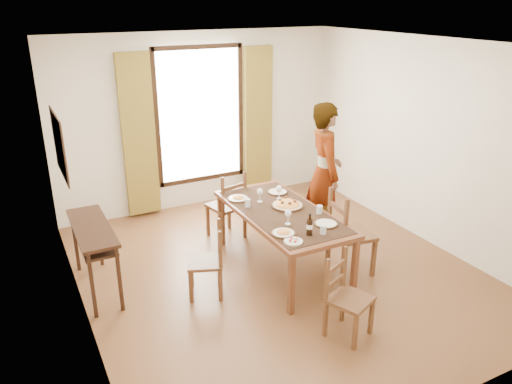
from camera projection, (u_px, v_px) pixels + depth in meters
name	position (u px, v px, depth m)	size (l,w,h in m)	color
ground	(277.00, 271.00, 6.16)	(5.00, 5.00, 0.00)	#54391A
room_shell	(273.00, 148.00, 5.70)	(4.60, 5.10, 2.74)	silver
console_table	(93.00, 235.00, 5.54)	(0.38, 1.20, 0.80)	#311C10
dining_table	(282.00, 216.00, 6.01)	(0.94, 1.97, 0.76)	brown
chair_west	(208.00, 263.00, 5.54)	(0.49, 0.49, 0.85)	#55361C
chair_north	(227.00, 207.00, 6.86)	(0.51, 0.51, 0.97)	#55361C
chair_south	(347.00, 299.00, 4.87)	(0.50, 0.50, 0.87)	#55361C
chair_east	(349.00, 235.00, 5.96)	(0.53, 0.53, 1.06)	#55361C
man	(325.00, 172.00, 6.71)	(0.64, 0.80, 1.90)	gray
plate_sw	(283.00, 232.00, 5.40)	(0.27, 0.27, 0.05)	silver
plate_se	(326.00, 222.00, 5.62)	(0.27, 0.27, 0.05)	silver
plate_nw	(238.00, 197.00, 6.32)	(0.27, 0.27, 0.05)	silver
plate_ne	(278.00, 191.00, 6.53)	(0.27, 0.27, 0.05)	silver
pasta_platter	(287.00, 203.00, 6.10)	(0.40, 0.40, 0.10)	#C25218
caprese_plate	(293.00, 240.00, 5.22)	(0.20, 0.20, 0.04)	silver
wine_glass_a	(288.00, 217.00, 5.60)	(0.08, 0.08, 0.18)	white
wine_glass_b	(279.00, 192.00, 6.31)	(0.08, 0.08, 0.18)	white
wine_glass_c	(260.00, 195.00, 6.22)	(0.08, 0.08, 0.18)	white
tumbler_a	(319.00, 210.00, 5.90)	(0.07, 0.07, 0.10)	silver
tumbler_b	(248.00, 203.00, 6.09)	(0.07, 0.07, 0.10)	silver
tumbler_c	(323.00, 229.00, 5.40)	(0.07, 0.07, 0.10)	silver
wine_bottle	(310.00, 224.00, 5.34)	(0.07, 0.07, 0.25)	black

